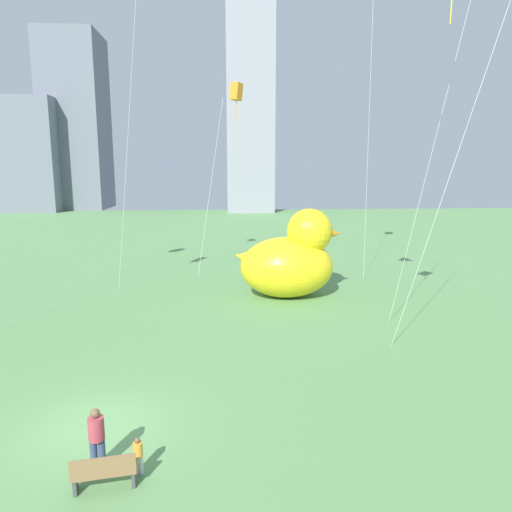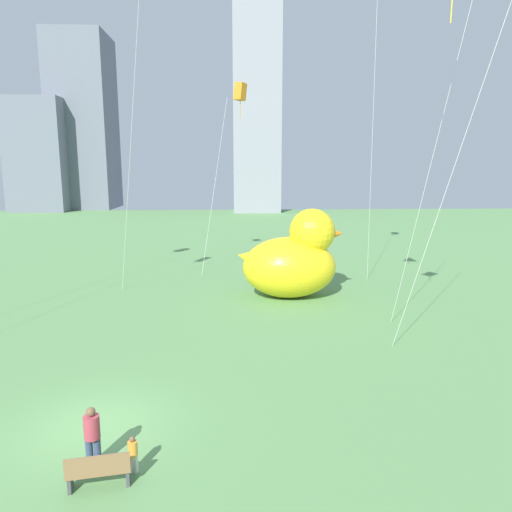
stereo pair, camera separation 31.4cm
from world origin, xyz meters
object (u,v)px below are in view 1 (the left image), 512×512
object	(u,v)px
giant_inflatable_duck	(290,260)
person_adult	(97,436)
person_child	(138,454)
kite_orange	(236,93)
park_bench	(104,472)

from	to	relation	value
giant_inflatable_duck	person_adult	bearing A→B (deg)	-114.10
person_child	kite_orange	distance (m)	25.29
kite_orange	person_adult	bearing A→B (deg)	-100.43
person_child	kite_orange	bearing A→B (deg)	82.28
person_child	kite_orange	world-z (taller)	kite_orange
person_adult	park_bench	bearing A→B (deg)	-67.01
park_bench	kite_orange	distance (m)	25.88
park_bench	giant_inflatable_duck	size ratio (longest dim) A/B	0.25
person_adult	giant_inflatable_duck	xyz separation A→B (m)	(6.88, 15.38, 1.27)
park_bench	person_adult	xyz separation A→B (m)	(-0.35, 0.83, 0.41)
park_bench	person_adult	world-z (taller)	person_adult
person_adult	kite_orange	size ratio (longest dim) A/B	0.12
person_adult	kite_orange	bearing A→B (deg)	79.57
person_adult	person_child	size ratio (longest dim) A/B	1.65
giant_inflatable_duck	park_bench	bearing A→B (deg)	-111.92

